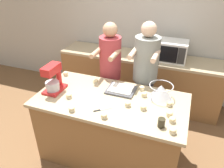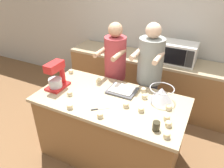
% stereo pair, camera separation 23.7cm
% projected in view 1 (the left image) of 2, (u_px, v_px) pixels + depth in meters
% --- Properties ---
extents(ground_plane, '(16.00, 16.00, 0.00)m').
position_uv_depth(ground_plane, '(111.00, 153.00, 3.06)').
color(ground_plane, brown).
extents(back_wall, '(10.00, 0.06, 2.70)m').
position_uv_depth(back_wall, '(146.00, 25.00, 3.82)').
color(back_wall, '#B2ADA3').
rests_on(back_wall, ground_plane).
extents(island_counter, '(1.80, 0.92, 0.91)m').
position_uv_depth(island_counter, '(111.00, 128.00, 2.83)').
color(island_counter, olive).
rests_on(island_counter, ground_plane).
extents(back_counter, '(2.80, 0.60, 0.91)m').
position_uv_depth(back_counter, '(138.00, 79.00, 3.98)').
color(back_counter, olive).
rests_on(back_counter, ground_plane).
extents(person_left, '(0.33, 0.49, 1.64)m').
position_uv_depth(person_left, '(110.00, 75.00, 3.22)').
color(person_left, brown).
rests_on(person_left, ground_plane).
extents(person_right, '(0.35, 0.51, 1.70)m').
position_uv_depth(person_right, '(145.00, 79.00, 3.05)').
color(person_right, '#33384C').
rests_on(person_right, ground_plane).
extents(stand_mixer, '(0.20, 0.30, 0.35)m').
position_uv_depth(stand_mixer, '(53.00, 80.00, 2.69)').
color(stand_mixer, red).
rests_on(stand_mixer, island_counter).
extents(mixing_bowl, '(0.28, 0.28, 0.17)m').
position_uv_depth(mixing_bowl, '(161.00, 91.00, 2.58)').
color(mixing_bowl, '#BCBCC1').
rests_on(mixing_bowl, island_counter).
extents(baking_tray, '(0.35, 0.29, 0.04)m').
position_uv_depth(baking_tray, '(121.00, 90.00, 2.75)').
color(baking_tray, '#4C4C51').
rests_on(baking_tray, island_counter).
extents(microwave_oven, '(0.53, 0.37, 0.32)m').
position_uv_depth(microwave_oven, '(170.00, 50.00, 3.53)').
color(microwave_oven, silver).
rests_on(microwave_oven, back_counter).
extents(drinking_glass, '(0.07, 0.07, 0.10)m').
position_uv_depth(drinking_glass, '(161.00, 123.00, 2.15)').
color(drinking_glass, '#332D1E').
rests_on(drinking_glass, island_counter).
extents(knife, '(0.18, 0.16, 0.01)m').
position_uv_depth(knife, '(102.00, 110.00, 2.41)').
color(knife, '#BCBCC1').
rests_on(knife, island_counter).
extents(cupcake_0, '(0.07, 0.07, 0.06)m').
position_uv_depth(cupcake_0, '(142.00, 88.00, 2.76)').
color(cupcake_0, beige).
rests_on(cupcake_0, island_counter).
extents(cupcake_1, '(0.07, 0.07, 0.06)m').
position_uv_depth(cupcake_1, '(169.00, 104.00, 2.46)').
color(cupcake_1, beige).
rests_on(cupcake_1, island_counter).
extents(cupcake_2, '(0.07, 0.07, 0.06)m').
position_uv_depth(cupcake_2, '(104.00, 116.00, 2.27)').
color(cupcake_2, beige).
rests_on(cupcake_2, island_counter).
extents(cupcake_3, '(0.07, 0.07, 0.06)m').
position_uv_depth(cupcake_3, '(128.00, 104.00, 2.46)').
color(cupcake_3, beige).
rests_on(cupcake_3, island_counter).
extents(cupcake_4, '(0.07, 0.07, 0.06)m').
position_uv_depth(cupcake_4, '(66.00, 74.00, 3.10)').
color(cupcake_4, beige).
rests_on(cupcake_4, island_counter).
extents(cupcake_5, '(0.07, 0.07, 0.06)m').
position_uv_depth(cupcake_5, '(172.00, 120.00, 2.22)').
color(cupcake_5, beige).
rests_on(cupcake_5, island_counter).
extents(cupcake_6, '(0.07, 0.07, 0.06)m').
position_uv_depth(cupcake_6, '(69.00, 96.00, 2.61)').
color(cupcake_6, beige).
rests_on(cupcake_6, island_counter).
extents(cupcake_7, '(0.07, 0.07, 0.06)m').
position_uv_depth(cupcake_7, '(173.00, 131.00, 2.08)').
color(cupcake_7, beige).
rests_on(cupcake_7, island_counter).
extents(cupcake_8, '(0.07, 0.07, 0.06)m').
position_uv_depth(cupcake_8, '(143.00, 107.00, 2.40)').
color(cupcake_8, beige).
rests_on(cupcake_8, island_counter).
extents(cupcake_9, '(0.07, 0.07, 0.06)m').
position_uv_depth(cupcake_9, '(144.00, 94.00, 2.63)').
color(cupcake_9, beige).
rests_on(cupcake_9, island_counter).
extents(cupcake_10, '(0.07, 0.07, 0.06)m').
position_uv_depth(cupcake_10, '(96.00, 81.00, 2.91)').
color(cupcake_10, beige).
rests_on(cupcake_10, island_counter).
extents(cupcake_11, '(0.07, 0.07, 0.06)m').
position_uv_depth(cupcake_11, '(72.00, 109.00, 2.38)').
color(cupcake_11, beige).
rests_on(cupcake_11, island_counter).
extents(cupcake_12, '(0.07, 0.07, 0.06)m').
position_uv_depth(cupcake_12, '(170.00, 114.00, 2.30)').
color(cupcake_12, beige).
rests_on(cupcake_12, island_counter).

